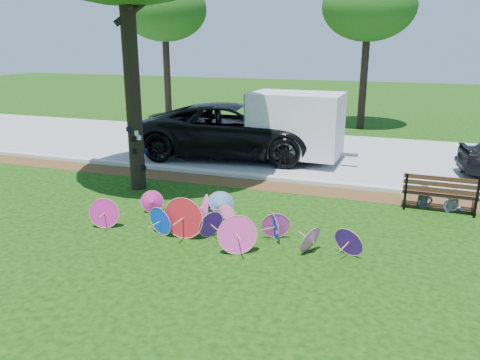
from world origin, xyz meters
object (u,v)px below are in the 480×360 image
object	(u,v)px
black_van	(235,131)
person_left	(426,186)
person_right	(455,189)
parasol_pile	(214,219)
park_bench	(440,192)
cargo_trailer	(296,124)

from	to	relation	value
black_van	person_left	bearing A→B (deg)	-127.38
person_left	person_right	bearing A→B (deg)	-13.51
parasol_pile	park_bench	size ratio (longest dim) A/B	3.41
parasol_pile	person_right	xyz separation A→B (m)	(5.27, 3.49, 0.21)
parasol_pile	person_right	distance (m)	6.33
black_van	person_left	distance (m)	7.69
park_bench	cargo_trailer	bearing A→B (deg)	143.63
cargo_trailer	park_bench	distance (m)	6.00
black_van	person_right	size ratio (longest dim) A/B	6.14
park_bench	person_right	distance (m)	0.37
park_bench	person_left	size ratio (longest dim) A/B	1.55
park_bench	person_left	bearing A→B (deg)	173.87
cargo_trailer	person_right	bearing A→B (deg)	-33.80
black_van	park_bench	bearing A→B (deg)	-126.45
cargo_trailer	person_right	xyz separation A→B (m)	(5.00, -3.63, -0.82)
parasol_pile	park_bench	distance (m)	6.01
black_van	parasol_pile	bearing A→B (deg)	-171.63
parasol_pile	park_bench	bearing A→B (deg)	34.92
black_van	park_bench	world-z (taller)	black_van
black_van	cargo_trailer	size ratio (longest dim) A/B	2.27
parasol_pile	park_bench	world-z (taller)	park_bench
parasol_pile	person_right	size ratio (longest dim) A/B	5.47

